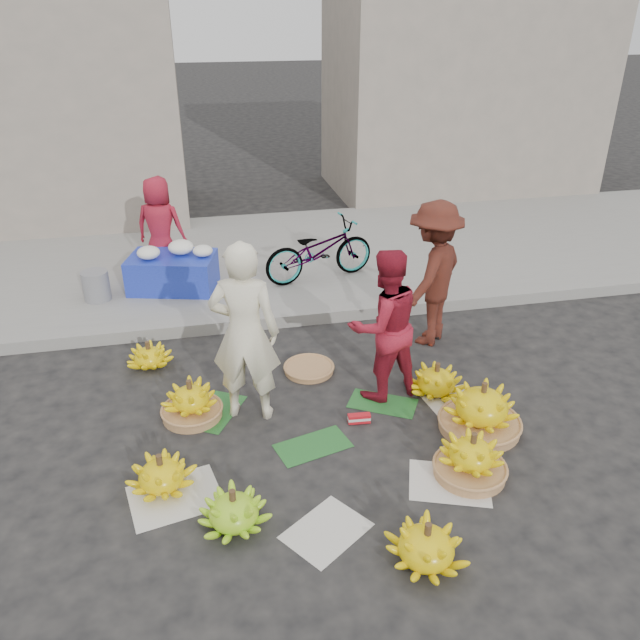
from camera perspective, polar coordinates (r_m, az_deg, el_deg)
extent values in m
plane|color=black|center=(5.82, -0.07, -10.12)|extent=(80.00, 80.00, 0.00)
cube|color=gray|center=(7.62, -3.50, 0.18)|extent=(40.00, 0.25, 0.15)
cube|color=gray|center=(9.53, -5.46, 5.70)|extent=(40.00, 4.00, 0.12)
cube|color=gray|center=(13.43, 12.95, 22.13)|extent=(5.00, 3.00, 5.00)
cylinder|color=#412C1A|center=(5.22, -14.47, -12.42)|extent=(0.05, 0.05, 0.12)
cylinder|color=#412C1A|center=(4.80, -8.00, -15.74)|extent=(0.05, 0.05, 0.12)
cylinder|color=#412C1A|center=(4.56, 9.84, -18.47)|extent=(0.05, 0.05, 0.12)
cylinder|color=#9E6C42|center=(5.47, 13.51, -13.21)|extent=(0.59, 0.59, 0.09)
cylinder|color=#412C1A|center=(5.28, 13.88, -10.60)|extent=(0.05, 0.05, 0.12)
cylinder|color=#9E6C42|center=(6.00, 14.35, -9.23)|extent=(0.74, 0.74, 0.09)
cylinder|color=#412C1A|center=(5.79, 14.79, -6.10)|extent=(0.05, 0.05, 0.12)
cylinder|color=#412C1A|center=(6.29, 10.68, -4.39)|extent=(0.05, 0.05, 0.12)
cylinder|color=#9E6C42|center=(6.09, -11.60, -8.29)|extent=(0.56, 0.56, 0.09)
cylinder|color=#412C1A|center=(5.93, -11.86, -5.94)|extent=(0.05, 0.05, 0.12)
cylinder|color=#412C1A|center=(6.91, -15.47, -2.38)|extent=(0.05, 0.05, 0.12)
cylinder|color=#9E6C42|center=(6.66, -1.02, -4.50)|extent=(0.64, 0.64, 0.06)
cube|color=red|center=(5.90, 3.60, -8.98)|extent=(0.21, 0.08, 0.09)
imported|color=#F2EBCB|center=(5.62, -6.90, -1.19)|extent=(0.73, 0.57, 1.74)
imported|color=#AA1A2B|center=(5.97, 5.88, -0.49)|extent=(0.85, 0.73, 1.53)
imported|color=maroon|center=(7.03, 10.28, 4.15)|extent=(1.20, 1.19, 1.66)
cube|color=#1A2BAD|center=(8.44, -13.30, 4.26)|extent=(1.23, 0.94, 0.45)
ellipsoid|color=white|center=(8.30, -15.41, 5.91)|extent=(0.29, 0.29, 0.16)
ellipsoid|color=white|center=(8.36, -12.60, 6.48)|extent=(0.33, 0.33, 0.18)
ellipsoid|color=white|center=(8.24, -10.67, 6.21)|extent=(0.25, 0.25, 0.14)
cylinder|color=slate|center=(8.40, -19.78, 2.98)|extent=(0.33, 0.33, 0.38)
imported|color=#AA1A2B|center=(8.79, -14.41, 8.25)|extent=(0.78, 0.63, 1.37)
imported|color=gray|center=(8.45, -0.07, 6.40)|extent=(0.89, 1.65, 0.82)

